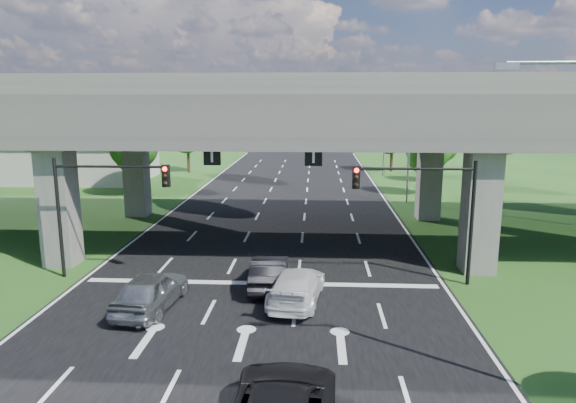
# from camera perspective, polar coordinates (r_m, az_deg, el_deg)

# --- Properties ---
(ground) EXTENTS (160.00, 160.00, 0.00)m
(ground) POSITION_cam_1_polar(r_m,az_deg,el_deg) (21.97, -4.07, -12.28)
(ground) COLOR #224315
(ground) RESTS_ON ground
(road) EXTENTS (18.00, 120.00, 0.03)m
(road) POSITION_cam_1_polar(r_m,az_deg,el_deg) (31.33, -1.80, -4.96)
(road) COLOR black
(road) RESTS_ON ground
(overpass) EXTENTS (80.00, 15.00, 10.00)m
(overpass) POSITION_cam_1_polar(r_m,az_deg,el_deg) (32.09, -1.58, 9.75)
(overpass) COLOR #3C3936
(overpass) RESTS_ON ground
(warehouse) EXTENTS (20.00, 10.00, 4.00)m
(warehouse) POSITION_cam_1_polar(r_m,az_deg,el_deg) (62.34, -24.30, 4.03)
(warehouse) COLOR #9E9E99
(warehouse) RESTS_ON ground
(signal_right) EXTENTS (5.76, 0.54, 6.00)m
(signal_right) POSITION_cam_1_polar(r_m,az_deg,el_deg) (24.90, 15.14, 0.27)
(signal_right) COLOR black
(signal_right) RESTS_ON ground
(signal_left) EXTENTS (5.76, 0.54, 6.00)m
(signal_left) POSITION_cam_1_polar(r_m,az_deg,el_deg) (26.49, -20.14, 0.61)
(signal_left) COLOR black
(signal_left) RESTS_ON ground
(streetlight_far) EXTENTS (3.38, 0.25, 10.00)m
(streetlight_far) POSITION_cam_1_polar(r_m,az_deg,el_deg) (44.70, 12.84, 7.24)
(streetlight_far) COLOR gray
(streetlight_far) RESTS_ON ground
(streetlight_beyond) EXTENTS (3.38, 0.25, 10.00)m
(streetlight_beyond) POSITION_cam_1_polar(r_m,az_deg,el_deg) (60.51, 10.31, 8.31)
(streetlight_beyond) COLOR gray
(streetlight_beyond) RESTS_ON ground
(tree_left_near) EXTENTS (4.50, 4.50, 7.80)m
(tree_left_near) POSITION_cam_1_polar(r_m,az_deg,el_deg) (49.03, -16.76, 6.16)
(tree_left_near) COLOR black
(tree_left_near) RESTS_ON ground
(tree_left_mid) EXTENTS (3.91, 3.90, 6.76)m
(tree_left_mid) POSITION_cam_1_polar(r_m,az_deg,el_deg) (57.59, -16.87, 6.20)
(tree_left_mid) COLOR black
(tree_left_mid) RESTS_ON ground
(tree_left_far) EXTENTS (4.80, 4.80, 8.32)m
(tree_left_far) POSITION_cam_1_polar(r_m,az_deg,el_deg) (64.00, -11.08, 7.80)
(tree_left_far) COLOR black
(tree_left_far) RESTS_ON ground
(tree_right_near) EXTENTS (4.20, 4.20, 7.28)m
(tree_right_near) POSITION_cam_1_polar(r_m,az_deg,el_deg) (49.28, 15.40, 5.89)
(tree_right_near) COLOR black
(tree_right_near) RESTS_ON ground
(tree_right_mid) EXTENTS (3.91, 3.90, 6.76)m
(tree_right_mid) POSITION_cam_1_polar(r_m,az_deg,el_deg) (57.75, 16.64, 6.23)
(tree_right_mid) COLOR black
(tree_right_mid) RESTS_ON ground
(tree_right_far) EXTENTS (4.50, 4.50, 7.80)m
(tree_right_far) POSITION_cam_1_polar(r_m,az_deg,el_deg) (64.79, 11.57, 7.54)
(tree_right_far) COLOR black
(tree_right_far) RESTS_ON ground
(car_silver) EXTENTS (2.40, 4.94, 1.62)m
(car_silver) POSITION_cam_1_polar(r_m,az_deg,el_deg) (22.70, -14.99, -9.57)
(car_silver) COLOR #9DA0A4
(car_silver) RESTS_ON road
(car_dark) EXTENTS (1.64, 4.56, 1.49)m
(car_dark) POSITION_cam_1_polar(r_m,az_deg,el_deg) (24.41, -2.10, -7.84)
(car_dark) COLOR black
(car_dark) RESTS_ON road
(car_white) EXTENTS (2.71, 5.28, 1.47)m
(car_white) POSITION_cam_1_polar(r_m,az_deg,el_deg) (22.74, 0.95, -9.34)
(car_white) COLOR silver
(car_white) RESTS_ON road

